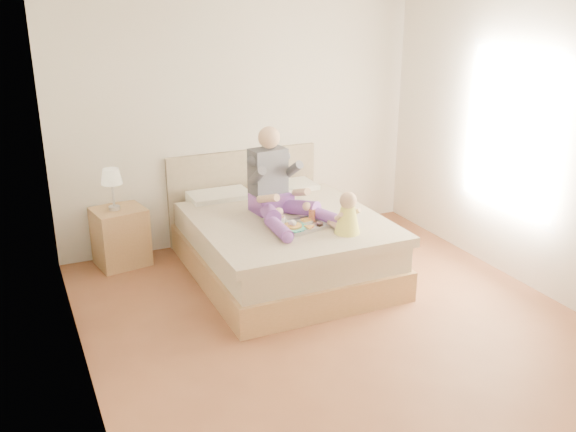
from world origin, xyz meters
name	(u,v)px	position (x,y,z in m)	size (l,w,h in m)	color
room	(343,144)	(0.08, 0.01, 1.51)	(4.02, 4.22, 2.71)	brown
bed	(280,240)	(0.00, 1.08, 0.32)	(1.70, 2.18, 1.00)	#9F784A
nightstand	(121,237)	(-1.40, 1.88, 0.30)	(0.55, 0.51, 0.59)	#9F784A
lamp	(112,179)	(-1.44, 1.87, 0.91)	(0.20, 0.20, 0.42)	silver
adult	(278,190)	(-0.04, 1.03, 0.86)	(0.72, 1.06, 0.85)	#6B3A91
tray	(300,224)	(0.01, 0.63, 0.64)	(0.48, 0.41, 0.12)	silver
baby	(347,216)	(0.32, 0.34, 0.76)	(0.25, 0.34, 0.38)	#FFF950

